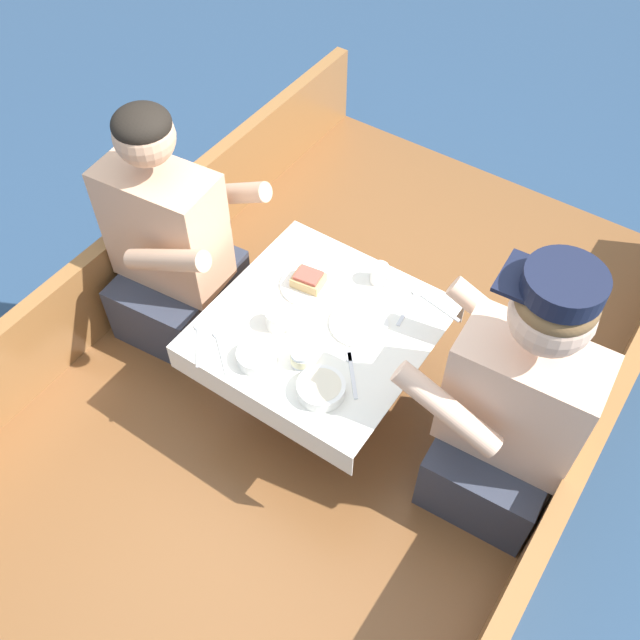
# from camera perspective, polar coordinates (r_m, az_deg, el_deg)

# --- Properties ---
(ground_plane) EXTENTS (60.00, 60.00, 0.00)m
(ground_plane) POSITION_cam_1_polar(r_m,az_deg,el_deg) (2.85, -0.38, -9.60)
(ground_plane) COLOR navy
(boat_deck) EXTENTS (1.83, 3.05, 0.29)m
(boat_deck) POSITION_cam_1_polar(r_m,az_deg,el_deg) (2.73, -0.39, -8.11)
(boat_deck) COLOR brown
(boat_deck) RESTS_ON ground_plane
(gunwale_port) EXTENTS (0.06, 3.05, 0.37)m
(gunwale_port) POSITION_cam_1_polar(r_m,az_deg,el_deg) (2.86, -15.20, 4.14)
(gunwale_port) COLOR #936033
(gunwale_port) RESTS_ON boat_deck
(gunwale_starboard) EXTENTS (0.06, 3.05, 0.37)m
(gunwale_starboard) POSITION_cam_1_polar(r_m,az_deg,el_deg) (2.32, 18.47, -14.11)
(gunwale_starboard) COLOR #936033
(gunwale_starboard) RESTS_ON boat_deck
(cockpit_table) EXTENTS (0.69, 0.69, 0.41)m
(cockpit_table) POSITION_cam_1_polar(r_m,az_deg,el_deg) (2.32, -0.00, -1.01)
(cockpit_table) COLOR #B2B2B7
(cockpit_table) RESTS_ON boat_deck
(person_port) EXTENTS (0.55, 0.48, 0.96)m
(person_port) POSITION_cam_1_polar(r_m,az_deg,el_deg) (2.61, -11.81, 5.59)
(person_port) COLOR #333847
(person_port) RESTS_ON boat_deck
(person_starboard) EXTENTS (0.54, 0.46, 1.00)m
(person_starboard) POSITION_cam_1_polar(r_m,az_deg,el_deg) (2.17, 15.12, -6.99)
(person_starboard) COLOR #333847
(person_starboard) RESTS_ON boat_deck
(plate_sandwich) EXTENTS (0.19, 0.19, 0.01)m
(plate_sandwich) POSITION_cam_1_polar(r_m,az_deg,el_deg) (2.38, -0.92, 2.82)
(plate_sandwich) COLOR white
(plate_sandwich) RESTS_ON cockpit_table
(plate_bread) EXTENTS (0.19, 0.19, 0.01)m
(plate_bread) POSITION_cam_1_polar(r_m,az_deg,el_deg) (2.28, 3.13, -0.29)
(plate_bread) COLOR white
(plate_bread) RESTS_ON cockpit_table
(sandwich) EXTENTS (0.11, 0.09, 0.05)m
(sandwich) POSITION_cam_1_polar(r_m,az_deg,el_deg) (2.36, -0.93, 3.26)
(sandwich) COLOR tan
(sandwich) RESTS_ON plate_sandwich
(bowl_port_near) EXTENTS (0.12, 0.12, 0.04)m
(bowl_port_near) POSITION_cam_1_polar(r_m,az_deg,el_deg) (2.19, -5.09, -2.87)
(bowl_port_near) COLOR white
(bowl_port_near) RESTS_ON cockpit_table
(bowl_starboard_near) EXTENTS (0.15, 0.15, 0.04)m
(bowl_starboard_near) POSITION_cam_1_polar(r_m,az_deg,el_deg) (2.11, 0.10, -5.46)
(bowl_starboard_near) COLOR white
(bowl_starboard_near) RESTS_ON cockpit_table
(coffee_cup_port) EXTENTS (0.10, 0.08, 0.06)m
(coffee_cup_port) POSITION_cam_1_polar(r_m,az_deg,el_deg) (2.26, -3.38, 0.10)
(coffee_cup_port) COLOR white
(coffee_cup_port) RESTS_ON cockpit_table
(coffee_cup_starboard) EXTENTS (0.09, 0.06, 0.07)m
(coffee_cup_starboard) POSITION_cam_1_polar(r_m,az_deg,el_deg) (2.39, 4.80, 3.73)
(coffee_cup_starboard) COLOR white
(coffee_cup_starboard) RESTS_ON cockpit_table
(tin_can) EXTENTS (0.07, 0.07, 0.05)m
(tin_can) POSITION_cam_1_polar(r_m,az_deg,el_deg) (2.17, -1.51, -3.05)
(tin_can) COLOR silver
(tin_can) RESTS_ON cockpit_table
(utensil_spoon_starboard) EXTENTS (0.04, 0.17, 0.01)m
(utensil_spoon_starboard) POSITION_cam_1_polar(r_m,az_deg,el_deg) (2.36, 7.35, 1.48)
(utensil_spoon_starboard) COLOR silver
(utensil_spoon_starboard) RESTS_ON cockpit_table
(utensil_spoon_center) EXTENTS (0.14, 0.12, 0.01)m
(utensil_spoon_center) POSITION_cam_1_polar(r_m,az_deg,el_deg) (2.25, -7.99, -2.02)
(utensil_spoon_center) COLOR silver
(utensil_spoon_center) RESTS_ON cockpit_table
(utensil_spoon_port) EXTENTS (0.12, 0.14, 0.01)m
(utensil_spoon_port) POSITION_cam_1_polar(r_m,az_deg,el_deg) (2.28, -9.69, -1.43)
(utensil_spoon_port) COLOR silver
(utensil_spoon_port) RESTS_ON cockpit_table
(utensil_knife_starboard) EXTENTS (0.17, 0.05, 0.00)m
(utensil_knife_starboard) POSITION_cam_1_polar(r_m,az_deg,el_deg) (2.36, 9.49, 1.05)
(utensil_knife_starboard) COLOR silver
(utensil_knife_starboard) RESTS_ON cockpit_table
(utensil_fork_starboard) EXTENTS (0.12, 0.14, 0.00)m
(utensil_fork_starboard) POSITION_cam_1_polar(r_m,az_deg,el_deg) (2.17, 2.55, -4.05)
(utensil_fork_starboard) COLOR silver
(utensil_fork_starboard) RESTS_ON cockpit_table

